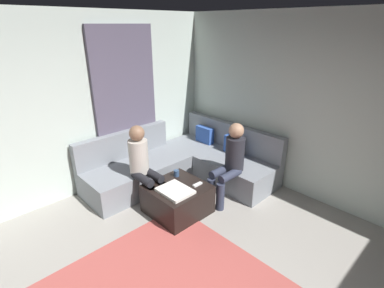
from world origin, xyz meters
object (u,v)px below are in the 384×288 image
coffee_mug (176,173)px  person_on_couch_back (230,160)px  ottoman (177,199)px  person_on_couch_side (143,163)px  sectional_couch (184,163)px  game_remote (197,184)px

coffee_mug → person_on_couch_back: 0.82m
ottoman → person_on_couch_side: bearing=-158.7°
sectional_couch → person_on_couch_side: (0.15, -0.93, 0.38)m
coffee_mug → person_on_couch_side: bearing=-127.4°
ottoman → game_remote: size_ratio=5.07×
sectional_couch → person_on_couch_back: person_on_couch_back is taller
game_remote → person_on_couch_back: bearing=79.0°
person_on_couch_side → ottoman: bearing=111.3°
sectional_couch → person_on_couch_side: 1.01m
person_on_couch_back → sectional_couch: bearing=3.3°
person_on_couch_back → person_on_couch_side: bearing=51.0°
ottoman → sectional_couch: bearing=131.9°
person_on_couch_back → ottoman: bearing=69.8°
person_on_couch_back → game_remote: bearing=79.0°
sectional_couch → game_remote: size_ratio=17.00×
game_remote → person_on_couch_back: 0.62m
game_remote → person_on_couch_side: (-0.69, -0.42, 0.23)m
coffee_mug → ottoman: bearing=-39.3°
person_on_couch_back → person_on_couch_side: 1.27m
coffee_mug → person_on_couch_back: bearing=49.9°
coffee_mug → sectional_couch: bearing=128.4°
coffee_mug → person_on_couch_side: (-0.29, -0.38, 0.19)m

